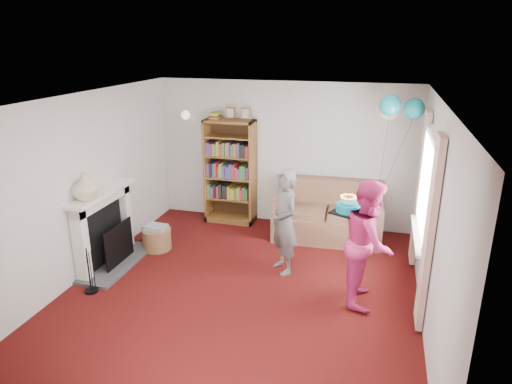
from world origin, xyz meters
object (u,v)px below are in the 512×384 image
(bookcase, at_px, (231,172))
(person_magenta, at_px, (369,242))
(person_striped, at_px, (284,222))
(birthday_cake, at_px, (348,208))
(sofa, at_px, (328,216))

(bookcase, xyz_separation_m, person_magenta, (2.48, -2.11, -0.11))
(person_striped, height_order, person_magenta, person_magenta)
(birthday_cake, bearing_deg, bookcase, 138.08)
(bookcase, height_order, sofa, bookcase)
(person_magenta, distance_m, birthday_cake, 0.49)
(person_striped, bearing_deg, sofa, 125.26)
(bookcase, bearing_deg, person_striped, -51.02)
(person_striped, xyz_separation_m, birthday_cake, (0.87, -0.34, 0.42))
(person_striped, bearing_deg, bookcase, -177.94)
(bookcase, relative_size, person_magenta, 1.29)
(person_magenta, bearing_deg, person_striped, 67.55)
(sofa, distance_m, person_magenta, 2.06)
(sofa, distance_m, person_striped, 1.53)
(person_magenta, bearing_deg, birthday_cake, 64.11)
(bookcase, xyz_separation_m, birthday_cake, (2.20, -1.97, 0.26))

